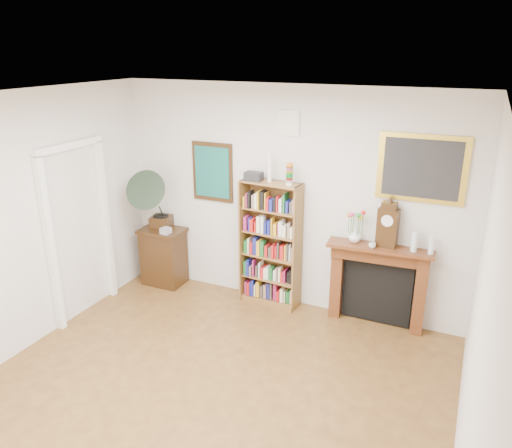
{
  "coord_description": "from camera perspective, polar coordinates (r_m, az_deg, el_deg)",
  "views": [
    {
      "loc": [
        2.1,
        -3.08,
        3.21
      ],
      "look_at": [
        -0.03,
        1.6,
        1.37
      ],
      "focal_mm": 35.0,
      "sensor_mm": 36.0,
      "label": 1
    }
  ],
  "objects": [
    {
      "name": "small_picture",
      "position": [
        6.0,
        3.77,
        11.46
      ],
      "size": [
        0.26,
        0.04,
        0.3
      ],
      "color": "white",
      "rests_on": "back_wall"
    },
    {
      "name": "teacup",
      "position": [
        5.86,
        13.14,
        -2.39
      ],
      "size": [
        0.1,
        0.1,
        0.06
      ],
      "primitive_type": "imported",
      "rotation": [
        0.0,
        0.0,
        0.21
      ],
      "color": "silver",
      "rests_on": "fireplace"
    },
    {
      "name": "bottle_left",
      "position": [
        5.85,
        17.65,
        -1.91
      ],
      "size": [
        0.07,
        0.07,
        0.24
      ],
      "primitive_type": "cylinder",
      "color": "silver",
      "rests_on": "fireplace"
    },
    {
      "name": "bookshelf",
      "position": [
        6.31,
        1.64,
        -1.58
      ],
      "size": [
        0.78,
        0.33,
        1.89
      ],
      "rotation": [
        0.0,
        0.0,
        -0.09
      ],
      "color": "brown",
      "rests_on": "floor"
    },
    {
      "name": "gilt_painting",
      "position": [
        5.73,
        18.41,
        6.02
      ],
      "size": [
        0.95,
        0.04,
        0.75
      ],
      "color": "gold",
      "rests_on": "back_wall"
    },
    {
      "name": "cd_stack",
      "position": [
        6.83,
        -10.28,
        -0.76
      ],
      "size": [
        0.13,
        0.13,
        0.08
      ],
      "primitive_type": "cube",
      "rotation": [
        0.0,
        0.0,
        -0.11
      ],
      "color": "silver",
      "rests_on": "side_cabinet"
    },
    {
      "name": "teal_poster",
      "position": [
        6.58,
        -4.99,
        5.94
      ],
      "size": [
        0.58,
        0.04,
        0.78
      ],
      "color": "black",
      "rests_on": "back_wall"
    },
    {
      "name": "mantel_clock",
      "position": [
        5.86,
        14.82,
        -0.17
      ],
      "size": [
        0.24,
        0.16,
        0.53
      ],
      "rotation": [
        0.0,
        0.0,
        -0.12
      ],
      "color": "black",
      "rests_on": "fireplace"
    },
    {
      "name": "room",
      "position": [
        4.14,
        -8.89,
        -6.45
      ],
      "size": [
        4.51,
        5.01,
        2.81
      ],
      "color": "#553419",
      "rests_on": "ground"
    },
    {
      "name": "bottle_right",
      "position": [
        5.85,
        19.42,
        -2.34
      ],
      "size": [
        0.06,
        0.06,
        0.2
      ],
      "primitive_type": "cylinder",
      "color": "silver",
      "rests_on": "fireplace"
    },
    {
      "name": "door_casing",
      "position": [
        6.37,
        -19.71,
        0.74
      ],
      "size": [
        0.08,
        1.02,
        2.17
      ],
      "color": "white",
      "rests_on": "left_wall"
    },
    {
      "name": "side_cabinet",
      "position": [
        7.16,
        -10.5,
        -3.66
      ],
      "size": [
        0.6,
        0.44,
        0.81
      ],
      "primitive_type": "cube",
      "rotation": [
        0.0,
        0.0,
        0.0
      ],
      "color": "black",
      "rests_on": "floor"
    },
    {
      "name": "flower_vase",
      "position": [
        5.97,
        11.22,
        -1.33
      ],
      "size": [
        0.15,
        0.15,
        0.16
      ],
      "primitive_type": "imported",
      "rotation": [
        0.0,
        0.0,
        -0.02
      ],
      "color": "white",
      "rests_on": "fireplace"
    },
    {
      "name": "fireplace",
      "position": [
        6.15,
        13.78,
        -6.06
      ],
      "size": [
        1.23,
        0.37,
        1.02
      ],
      "rotation": [
        0.0,
        0.0,
        0.07
      ],
      "color": "#491F11",
      "rests_on": "floor"
    },
    {
      "name": "gramophone",
      "position": [
        6.82,
        -11.69,
        3.13
      ],
      "size": [
        0.67,
        0.77,
        0.88
      ],
      "rotation": [
        0.0,
        0.0,
        0.24
      ],
      "color": "black",
      "rests_on": "side_cabinet"
    }
  ]
}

